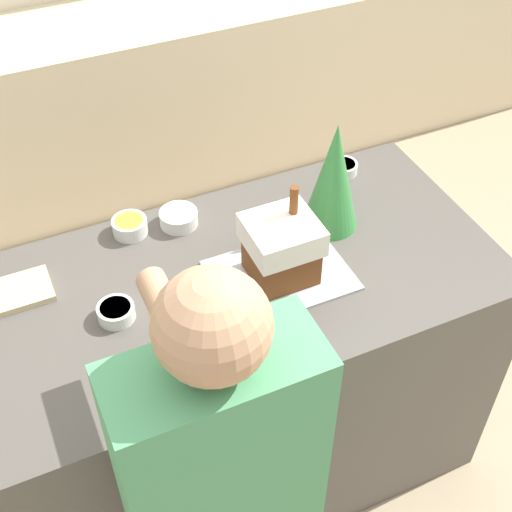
{
  "coord_description": "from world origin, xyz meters",
  "views": [
    {
      "loc": [
        -0.54,
        -1.31,
        2.39
      ],
      "look_at": [
        0.05,
        0.0,
        1.01
      ],
      "focal_mm": 50.0,
      "sensor_mm": 36.0,
      "label": 1
    }
  ],
  "objects_px": {
    "decorative_tree": "(334,177)",
    "candy_bowl_far_right": "(116,312)",
    "candy_bowl_far_left": "(179,217)",
    "person": "(224,512)",
    "gingerbread_house": "(281,248)",
    "candy_bowl_center_rear": "(130,226)",
    "candy_bowl_near_tray_right": "(343,167)",
    "baking_tray": "(280,275)",
    "cookbook": "(11,294)"
  },
  "relations": [
    {
      "from": "candy_bowl_far_left",
      "to": "person",
      "type": "distance_m",
      "value": 0.9
    },
    {
      "from": "candy_bowl_far_right",
      "to": "cookbook",
      "type": "relative_size",
      "value": 0.45
    },
    {
      "from": "person",
      "to": "cookbook",
      "type": "bearing_deg",
      "value": 112.53
    },
    {
      "from": "gingerbread_house",
      "to": "decorative_tree",
      "type": "relative_size",
      "value": 0.78
    },
    {
      "from": "candy_bowl_far_left",
      "to": "candy_bowl_near_tray_right",
      "type": "bearing_deg",
      "value": 1.93
    },
    {
      "from": "candy_bowl_near_tray_right",
      "to": "person",
      "type": "height_order",
      "value": "person"
    },
    {
      "from": "candy_bowl_far_left",
      "to": "candy_bowl_far_right",
      "type": "xyz_separation_m",
      "value": [
        -0.28,
        -0.29,
        -0.0
      ]
    },
    {
      "from": "gingerbread_house",
      "to": "person",
      "type": "distance_m",
      "value": 0.7
    },
    {
      "from": "candy_bowl_center_rear",
      "to": "candy_bowl_far_right",
      "type": "bearing_deg",
      "value": -113.24
    },
    {
      "from": "gingerbread_house",
      "to": "cookbook",
      "type": "distance_m",
      "value": 0.76
    },
    {
      "from": "gingerbread_house",
      "to": "person",
      "type": "xyz_separation_m",
      "value": [
        -0.4,
        -0.53,
        -0.24
      ]
    },
    {
      "from": "candy_bowl_far_right",
      "to": "candy_bowl_near_tray_right",
      "type": "relative_size",
      "value": 1.08
    },
    {
      "from": "person",
      "to": "candy_bowl_far_right",
      "type": "bearing_deg",
      "value": 97.08
    },
    {
      "from": "gingerbread_house",
      "to": "candy_bowl_center_rear",
      "type": "relative_size",
      "value": 2.62
    },
    {
      "from": "candy_bowl_far_right",
      "to": "cookbook",
      "type": "xyz_separation_m",
      "value": [
        -0.25,
        0.19,
        -0.01
      ]
    },
    {
      "from": "decorative_tree",
      "to": "candy_bowl_far_left",
      "type": "xyz_separation_m",
      "value": [
        -0.42,
        0.19,
        -0.15
      ]
    },
    {
      "from": "cookbook",
      "to": "candy_bowl_near_tray_right",
      "type": "bearing_deg",
      "value": 5.99
    },
    {
      "from": "candy_bowl_far_right",
      "to": "baking_tray",
      "type": "bearing_deg",
      "value": -5.05
    },
    {
      "from": "baking_tray",
      "to": "candy_bowl_near_tray_right",
      "type": "height_order",
      "value": "candy_bowl_near_tray_right"
    },
    {
      "from": "candy_bowl_far_left",
      "to": "cookbook",
      "type": "distance_m",
      "value": 0.54
    },
    {
      "from": "candy_bowl_far_left",
      "to": "person",
      "type": "xyz_separation_m",
      "value": [
        -0.21,
        -0.86,
        -0.15
      ]
    },
    {
      "from": "decorative_tree",
      "to": "cookbook",
      "type": "height_order",
      "value": "decorative_tree"
    },
    {
      "from": "candy_bowl_far_left",
      "to": "cookbook",
      "type": "xyz_separation_m",
      "value": [
        -0.53,
        -0.1,
        -0.02
      ]
    },
    {
      "from": "gingerbread_house",
      "to": "person",
      "type": "relative_size",
      "value": 0.17
    },
    {
      "from": "candy_bowl_near_tray_right",
      "to": "gingerbread_house",
      "type": "bearing_deg",
      "value": -138.79
    },
    {
      "from": "candy_bowl_far_left",
      "to": "decorative_tree",
      "type": "bearing_deg",
      "value": -23.86
    },
    {
      "from": "cookbook",
      "to": "candy_bowl_far_right",
      "type": "bearing_deg",
      "value": -38.26
    },
    {
      "from": "decorative_tree",
      "to": "person",
      "type": "height_order",
      "value": "person"
    },
    {
      "from": "decorative_tree",
      "to": "candy_bowl_far_left",
      "type": "bearing_deg",
      "value": 156.14
    },
    {
      "from": "candy_bowl_far_left",
      "to": "candy_bowl_center_rear",
      "type": "relative_size",
      "value": 1.1
    },
    {
      "from": "candy_bowl_far_left",
      "to": "candy_bowl_far_right",
      "type": "relative_size",
      "value": 1.15
    },
    {
      "from": "decorative_tree",
      "to": "cookbook",
      "type": "distance_m",
      "value": 0.97
    },
    {
      "from": "candy_bowl_near_tray_right",
      "to": "candy_bowl_center_rear",
      "type": "distance_m",
      "value": 0.73
    },
    {
      "from": "baking_tray",
      "to": "candy_bowl_near_tray_right",
      "type": "relative_size",
      "value": 4.1
    },
    {
      "from": "candy_bowl_far_right",
      "to": "person",
      "type": "xyz_separation_m",
      "value": [
        0.07,
        -0.57,
        -0.15
      ]
    },
    {
      "from": "candy_bowl_center_rear",
      "to": "decorative_tree",
      "type": "bearing_deg",
      "value": -20.19
    },
    {
      "from": "candy_bowl_far_left",
      "to": "person",
      "type": "height_order",
      "value": "person"
    },
    {
      "from": "baking_tray",
      "to": "decorative_tree",
      "type": "height_order",
      "value": "decorative_tree"
    },
    {
      "from": "candy_bowl_center_rear",
      "to": "person",
      "type": "bearing_deg",
      "value": -94.15
    },
    {
      "from": "person",
      "to": "decorative_tree",
      "type": "bearing_deg",
      "value": 46.67
    },
    {
      "from": "baking_tray",
      "to": "decorative_tree",
      "type": "distance_m",
      "value": 0.33
    },
    {
      "from": "candy_bowl_far_right",
      "to": "candy_bowl_center_rear",
      "type": "distance_m",
      "value": 0.34
    },
    {
      "from": "candy_bowl_near_tray_right",
      "to": "cookbook",
      "type": "bearing_deg",
      "value": -174.01
    },
    {
      "from": "candy_bowl_far_right",
      "to": "candy_bowl_center_rear",
      "type": "xyz_separation_m",
      "value": [
        0.13,
        0.31,
        0.0
      ]
    },
    {
      "from": "gingerbread_house",
      "to": "decorative_tree",
      "type": "height_order",
      "value": "decorative_tree"
    },
    {
      "from": "decorative_tree",
      "to": "candy_bowl_near_tray_right",
      "type": "distance_m",
      "value": 0.31
    },
    {
      "from": "decorative_tree",
      "to": "candy_bowl_far_right",
      "type": "distance_m",
      "value": 0.73
    },
    {
      "from": "baking_tray",
      "to": "candy_bowl_far_right",
      "type": "distance_m",
      "value": 0.47
    },
    {
      "from": "candy_bowl_far_left",
      "to": "cookbook",
      "type": "relative_size",
      "value": 0.52
    },
    {
      "from": "candy_bowl_near_tray_right",
      "to": "candy_bowl_center_rear",
      "type": "height_order",
      "value": "candy_bowl_center_rear"
    }
  ]
}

